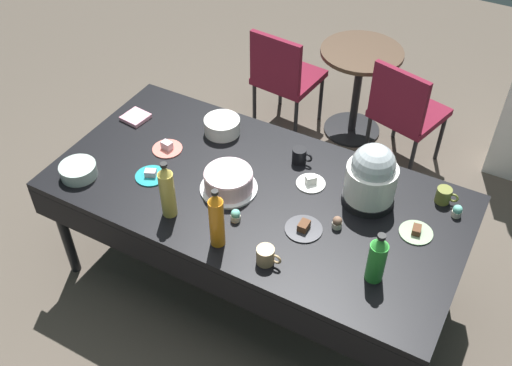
{
  "coord_description": "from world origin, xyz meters",
  "views": [
    {
      "loc": [
        1.09,
        -1.99,
        2.9
      ],
      "look_at": [
        0.0,
        0.0,
        0.8
      ],
      "focal_mm": 41.57,
      "sensor_mm": 36.0,
      "label": 1
    }
  ],
  "objects_px": {
    "maroon_chair_left": "(284,74)",
    "coffee_mug_black": "(300,156)",
    "soda_bottle_ginger_ale": "(167,191)",
    "dessert_plate_sage": "(416,232)",
    "soda_bottle_lime_soda": "(377,258)",
    "dessert_plate_coral": "(167,148)",
    "coffee_mug_olive": "(444,195)",
    "potluck_table": "(256,198)",
    "glass_salad_bowl": "(78,170)",
    "maroon_chair_right": "(405,109)",
    "soda_bottle_orange_juice": "(217,219)",
    "coffee_mug_tan": "(266,256)",
    "cupcake_berry": "(236,215)",
    "frosted_layer_cake": "(229,181)",
    "cupcake_mint": "(457,211)",
    "cupcake_rose": "(337,222)",
    "dessert_plate_teal": "(151,175)",
    "ceramic_snack_bowl": "(222,126)",
    "slow_cooker": "(371,177)",
    "dessert_plate_white": "(311,182)",
    "round_cafe_table": "(359,77)",
    "dessert_plate_charcoal": "(304,228)"
  },
  "relations": [
    {
      "from": "maroon_chair_left",
      "to": "coffee_mug_black",
      "type": "bearing_deg",
      "value": -59.76
    },
    {
      "from": "soda_bottle_ginger_ale",
      "to": "maroon_chair_left",
      "type": "distance_m",
      "value": 1.87
    },
    {
      "from": "dessert_plate_sage",
      "to": "soda_bottle_lime_soda",
      "type": "xyz_separation_m",
      "value": [
        -0.09,
        -0.36,
        0.12
      ]
    },
    {
      "from": "dessert_plate_coral",
      "to": "coffee_mug_olive",
      "type": "height_order",
      "value": "coffee_mug_olive"
    },
    {
      "from": "potluck_table",
      "to": "glass_salad_bowl",
      "type": "distance_m",
      "value": 0.97
    },
    {
      "from": "maroon_chair_left",
      "to": "maroon_chair_right",
      "type": "height_order",
      "value": "same"
    },
    {
      "from": "soda_bottle_orange_juice",
      "to": "coffee_mug_tan",
      "type": "height_order",
      "value": "soda_bottle_orange_juice"
    },
    {
      "from": "dessert_plate_sage",
      "to": "maroon_chair_right",
      "type": "bearing_deg",
      "value": 108.69
    },
    {
      "from": "potluck_table",
      "to": "cupcake_berry",
      "type": "bearing_deg",
      "value": -86.12
    },
    {
      "from": "frosted_layer_cake",
      "to": "maroon_chair_right",
      "type": "distance_m",
      "value": 1.63
    },
    {
      "from": "cupcake_mint",
      "to": "soda_bottle_ginger_ale",
      "type": "height_order",
      "value": "soda_bottle_ginger_ale"
    },
    {
      "from": "glass_salad_bowl",
      "to": "soda_bottle_orange_juice",
      "type": "xyz_separation_m",
      "value": [
        0.91,
        -0.05,
        0.12
      ]
    },
    {
      "from": "soda_bottle_lime_soda",
      "to": "coffee_mug_black",
      "type": "relative_size",
      "value": 2.38
    },
    {
      "from": "soda_bottle_orange_juice",
      "to": "cupcake_berry",
      "type": "bearing_deg",
      "value": 90.26
    },
    {
      "from": "cupcake_berry",
      "to": "cupcake_rose",
      "type": "xyz_separation_m",
      "value": [
        0.46,
        0.2,
        0.0
      ]
    },
    {
      "from": "maroon_chair_right",
      "to": "soda_bottle_ginger_ale",
      "type": "bearing_deg",
      "value": -110.58
    },
    {
      "from": "potluck_table",
      "to": "glass_salad_bowl",
      "type": "xyz_separation_m",
      "value": [
        -0.89,
        -0.36,
        0.1
      ]
    },
    {
      "from": "dessert_plate_teal",
      "to": "soda_bottle_lime_soda",
      "type": "relative_size",
      "value": 0.61
    },
    {
      "from": "dessert_plate_teal",
      "to": "maroon_chair_left",
      "type": "relative_size",
      "value": 0.2
    },
    {
      "from": "ceramic_snack_bowl",
      "to": "dessert_plate_teal",
      "type": "relative_size",
      "value": 1.23
    },
    {
      "from": "slow_cooker",
      "to": "coffee_mug_olive",
      "type": "height_order",
      "value": "slow_cooker"
    },
    {
      "from": "slow_cooker",
      "to": "maroon_chair_right",
      "type": "relative_size",
      "value": 0.42
    },
    {
      "from": "potluck_table",
      "to": "ceramic_snack_bowl",
      "type": "bearing_deg",
      "value": 140.59
    },
    {
      "from": "dessert_plate_coral",
      "to": "soda_bottle_orange_juice",
      "type": "relative_size",
      "value": 0.5
    },
    {
      "from": "maroon_chair_right",
      "to": "maroon_chair_left",
      "type": "bearing_deg",
      "value": -179.86
    },
    {
      "from": "maroon_chair_left",
      "to": "coffee_mug_olive",
      "type": "bearing_deg",
      "value": -36.22
    },
    {
      "from": "frosted_layer_cake",
      "to": "cupcake_rose",
      "type": "relative_size",
      "value": 4.54
    },
    {
      "from": "potluck_table",
      "to": "cupcake_mint",
      "type": "relative_size",
      "value": 32.59
    },
    {
      "from": "dessert_plate_sage",
      "to": "cupcake_mint",
      "type": "height_order",
      "value": "cupcake_mint"
    },
    {
      "from": "dessert_plate_teal",
      "to": "dessert_plate_coral",
      "type": "distance_m",
      "value": 0.24
    },
    {
      "from": "ceramic_snack_bowl",
      "to": "slow_cooker",
      "type": "bearing_deg",
      "value": -7.74
    },
    {
      "from": "potluck_table",
      "to": "ceramic_snack_bowl",
      "type": "xyz_separation_m",
      "value": [
        -0.41,
        0.34,
        0.11
      ]
    },
    {
      "from": "cupcake_mint",
      "to": "coffee_mug_olive",
      "type": "xyz_separation_m",
      "value": [
        -0.09,
        0.07,
        0.01
      ]
    },
    {
      "from": "frosted_layer_cake",
      "to": "dessert_plate_teal",
      "type": "height_order",
      "value": "frosted_layer_cake"
    },
    {
      "from": "dessert_plate_white",
      "to": "coffee_mug_tan",
      "type": "relative_size",
      "value": 1.25
    },
    {
      "from": "ceramic_snack_bowl",
      "to": "maroon_chair_left",
      "type": "bearing_deg",
      "value": 97.44
    },
    {
      "from": "soda_bottle_orange_juice",
      "to": "round_cafe_table",
      "type": "relative_size",
      "value": 0.47
    },
    {
      "from": "dessert_plate_charcoal",
      "to": "coffee_mug_tan",
      "type": "bearing_deg",
      "value": -103.76
    },
    {
      "from": "potluck_table",
      "to": "dessert_plate_teal",
      "type": "relative_size",
      "value": 12.82
    },
    {
      "from": "slow_cooker",
      "to": "cupcake_mint",
      "type": "relative_size",
      "value": 5.23
    },
    {
      "from": "ceramic_snack_bowl",
      "to": "dessert_plate_sage",
      "type": "xyz_separation_m",
      "value": [
        1.25,
        -0.23,
        -0.04
      ]
    },
    {
      "from": "dessert_plate_white",
      "to": "coffee_mug_black",
      "type": "relative_size",
      "value": 1.33
    },
    {
      "from": "maroon_chair_right",
      "to": "dessert_plate_charcoal",
      "type": "bearing_deg",
      "value": -91.36
    },
    {
      "from": "glass_salad_bowl",
      "to": "soda_bottle_ginger_ale",
      "type": "distance_m",
      "value": 0.61
    },
    {
      "from": "cupcake_berry",
      "to": "maroon_chair_right",
      "type": "bearing_deg",
      "value": 77.85
    },
    {
      "from": "frosted_layer_cake",
      "to": "ceramic_snack_bowl",
      "type": "relative_size",
      "value": 1.45
    },
    {
      "from": "dessert_plate_coral",
      "to": "soda_bottle_ginger_ale",
      "type": "distance_m",
      "value": 0.53
    },
    {
      "from": "potluck_table",
      "to": "soda_bottle_ginger_ale",
      "type": "height_order",
      "value": "soda_bottle_ginger_ale"
    },
    {
      "from": "soda_bottle_lime_soda",
      "to": "maroon_chair_left",
      "type": "xyz_separation_m",
      "value": [
        -1.3,
        1.7,
        -0.39
      ]
    },
    {
      "from": "frosted_layer_cake",
      "to": "maroon_chair_left",
      "type": "distance_m",
      "value": 1.6
    }
  ]
}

